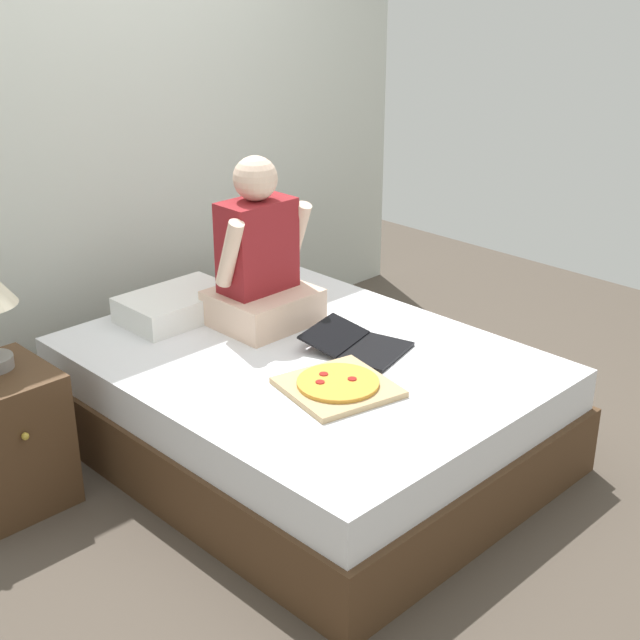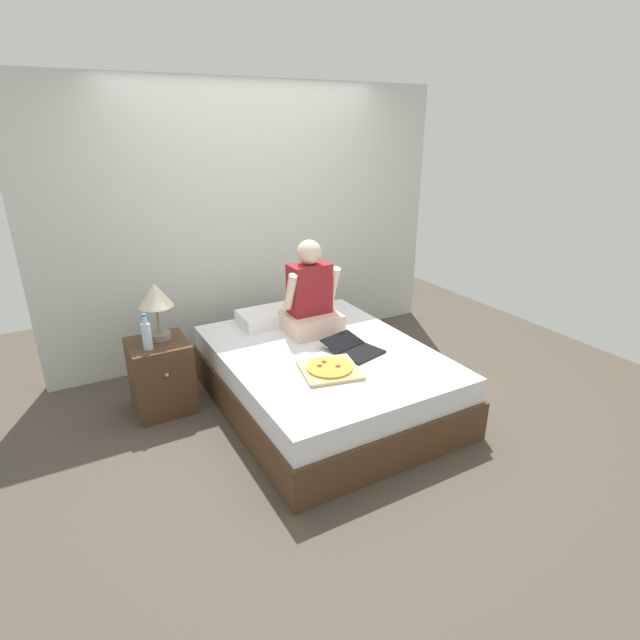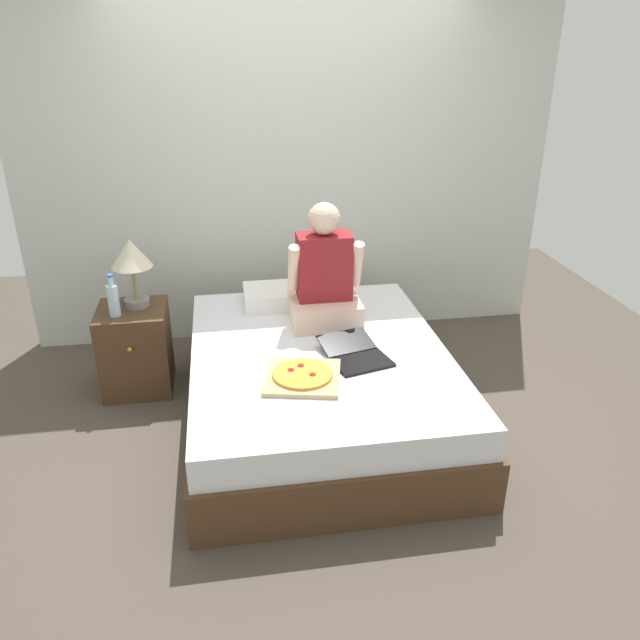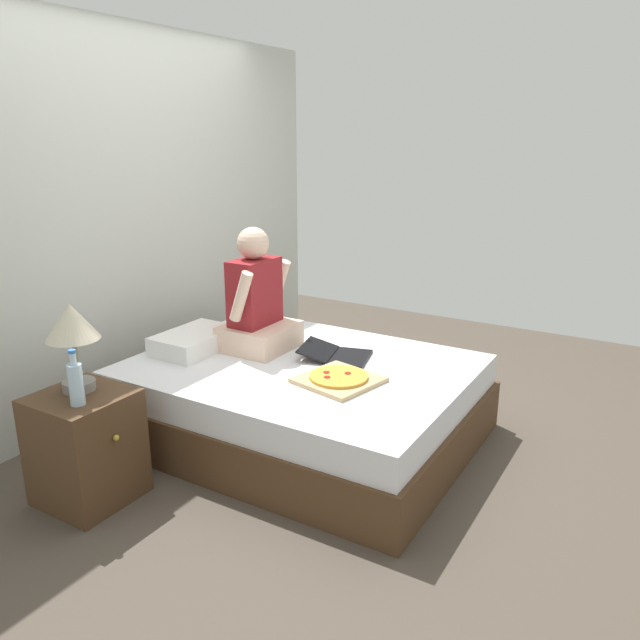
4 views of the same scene
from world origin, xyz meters
The scene contains 10 objects.
ground_plane centered at (0.00, 0.00, 0.00)m, with size 5.92×5.92×0.00m, color #4C4238.
wall_back centered at (0.00, 1.36, 1.25)m, with size 3.92×0.12×2.50m, color silver.
bed centered at (0.00, 0.00, 0.24)m, with size 1.55×2.00×0.48m.
nightstand_left centered at (-1.14, 0.57, 0.29)m, with size 0.44×0.47×0.58m.
lamp_on_left_nightstand centered at (-1.10, 0.62, 0.90)m, with size 0.26×0.26×0.45m.
water_bottle centered at (-1.22, 0.48, 0.69)m, with size 0.07×0.07×0.28m.
pillow centered at (-0.15, 0.72, 0.54)m, with size 0.52×0.34×0.12m, color white.
person_seated centered at (0.10, 0.40, 0.77)m, with size 0.47×0.40×0.78m.
laptop centered at (0.20, -0.15, 0.50)m, with size 0.41×0.48×0.07m.
pizza_box centered at (-0.14, -0.34, 0.50)m, with size 0.48×0.48×0.05m.
Camera 3 is at (-0.52, -3.26, 2.19)m, focal length 35.00 mm.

